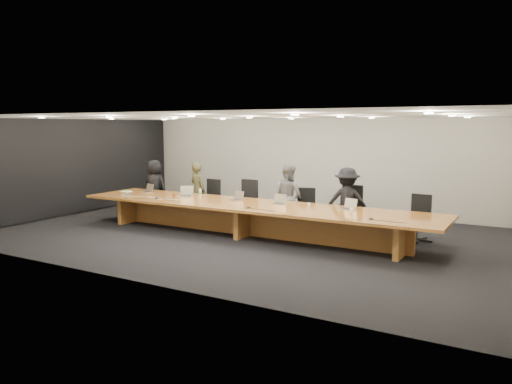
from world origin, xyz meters
TOP-DOWN VIEW (x-y plane):
  - ground at (0.00, 0.00)m, footprint 12.00×12.00m
  - back_wall at (0.00, 4.00)m, footprint 12.00×0.02m
  - left_wall_panel at (-5.94, 0.00)m, footprint 0.08×7.84m
  - conference_table at (0.00, 0.00)m, footprint 9.00×1.80m
  - chair_far_left at (-3.97, 1.17)m, footprint 0.56×0.56m
  - chair_left at (-2.07, 1.25)m, footprint 0.63×0.63m
  - chair_mid_left at (-0.84, 1.17)m, footprint 0.63×0.63m
  - chair_mid_right at (0.86, 1.29)m, footprint 0.67×0.67m
  - chair_right at (2.03, 1.20)m, footprint 0.64×0.64m
  - chair_far_right at (3.59, 1.31)m, footprint 0.61×0.61m
  - person_a at (-4.00, 1.22)m, footprint 0.81×0.57m
  - person_b at (-2.41, 1.21)m, footprint 0.66×0.53m
  - person_c at (0.43, 1.19)m, footprint 0.94×0.83m
  - person_d at (1.98, 1.17)m, footprint 1.17×0.88m
  - laptop_a at (-3.54, 0.38)m, footprint 0.35×0.29m
  - laptop_b at (-2.11, 0.28)m, footprint 0.42×0.37m
  - laptop_c at (-0.59, 0.33)m, footprint 0.35×0.29m
  - laptop_d at (0.58, 0.35)m, footprint 0.31×0.23m
  - laptop_e at (2.27, 0.41)m, footprint 0.36×0.30m
  - water_bottle at (-1.63, 0.27)m, footprint 0.08×0.08m
  - amber_mug at (-2.23, -0.05)m, footprint 0.09×0.09m
  - paper_cup_near at (1.37, 0.34)m, footprint 0.08×0.08m
  - paper_cup_far at (2.48, 0.05)m, footprint 0.09×0.09m
  - notepad at (-4.13, 0.20)m, footprint 0.27×0.21m
  - lime_gadget at (-4.12, 0.19)m, footprint 0.16×0.11m
  - av_box at (-3.57, -0.38)m, footprint 0.27×0.24m
  - mic_left at (-2.49, -0.42)m, footprint 0.13×0.13m
  - mic_center at (0.29, -0.53)m, footprint 0.16×0.16m
  - mic_right at (3.06, -0.48)m, footprint 0.14×0.14m

SIDE VIEW (x-z plane):
  - ground at x=0.00m, z-range 0.00..0.00m
  - chair_far_left at x=-3.97m, z-range 0.00..1.04m
  - conference_table at x=0.00m, z-range 0.15..0.90m
  - chair_mid_right at x=0.86m, z-range 0.00..1.05m
  - chair_far_right at x=3.59m, z-range 0.00..1.07m
  - chair_left at x=-2.07m, z-range 0.00..1.12m
  - chair_mid_left at x=-0.84m, z-range 0.00..1.18m
  - chair_right at x=2.03m, z-range 0.00..1.20m
  - notepad at x=-4.13m, z-range 0.75..0.77m
  - mic_left at x=-2.49m, z-range 0.75..0.78m
  - mic_right at x=3.06m, z-range 0.75..0.78m
  - av_box at x=-3.57m, z-range 0.75..0.78m
  - mic_center at x=0.29m, z-range 0.75..0.78m
  - lime_gadget at x=-4.12m, z-range 0.77..0.79m
  - person_b at x=-2.41m, z-range 0.00..1.57m
  - person_a at x=-4.00m, z-range 0.00..1.58m
  - paper_cup_near at x=1.37m, z-range 0.75..0.83m
  - amber_mug at x=-2.23m, z-range 0.75..0.85m
  - paper_cup_far at x=2.48m, z-range 0.75..0.85m
  - person_d at x=1.98m, z-range 0.00..1.61m
  - person_c at x=0.43m, z-range 0.00..1.62m
  - water_bottle at x=-1.63m, z-range 0.75..0.97m
  - laptop_d at x=0.58m, z-range 0.75..0.98m
  - laptop_c at x=-0.59m, z-range 0.75..0.99m
  - laptop_a at x=-3.54m, z-range 0.75..0.99m
  - laptop_e at x=2.27m, z-range 0.75..1.00m
  - laptop_b at x=-2.11m, z-range 0.75..1.02m
  - left_wall_panel at x=-5.94m, z-range 0.00..2.74m
  - back_wall at x=0.00m, z-range 0.00..2.80m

